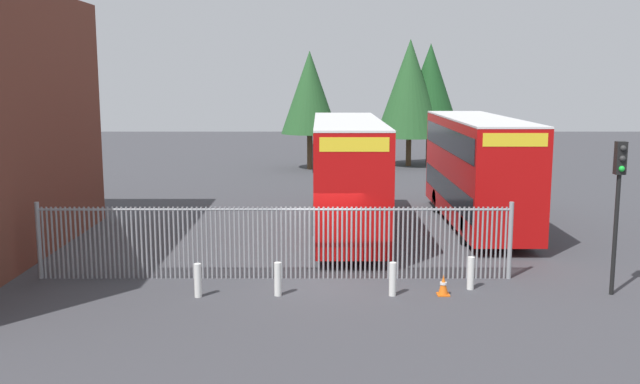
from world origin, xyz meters
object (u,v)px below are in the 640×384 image
double_decker_bus_behind_fence_left (345,172)px  traffic_light_kerbside (616,189)px  bollard_center_front (275,279)px  bollard_near_right (390,279)px  bollard_far_right (468,273)px  traffic_cone_by_gate (441,285)px  double_decker_bus_near_gate (475,167)px  bollard_near_left (195,280)px

double_decker_bus_behind_fence_left → traffic_light_kerbside: size_ratio=2.51×
bollard_center_front → bollard_near_right: (3.19, -0.00, 0.00)m
double_decker_bus_behind_fence_left → bollard_center_front: double_decker_bus_behind_fence_left is taller
bollard_far_right → traffic_cone_by_gate: 1.06m
double_decker_bus_behind_fence_left → traffic_cone_by_gate: double_decker_bus_behind_fence_left is taller
double_decker_bus_near_gate → traffic_cone_by_gate: bearing=-107.3°
double_decker_bus_behind_fence_left → traffic_light_kerbside: double_decker_bus_behind_fence_left is taller
double_decker_bus_behind_fence_left → bollard_far_right: 8.14m
double_decker_bus_near_gate → bollard_far_right: 9.23m
double_decker_bus_near_gate → bollard_center_front: size_ratio=11.38×
traffic_light_kerbside → double_decker_bus_near_gate: bearing=101.0°
traffic_cone_by_gate → bollard_center_front: bearing=-179.5°
traffic_cone_by_gate → traffic_light_kerbside: bearing=0.7°
bollard_near_right → bollard_near_left: bearing=-178.7°
bollard_center_front → traffic_light_kerbside: traffic_light_kerbside is taller
bollard_far_right → traffic_light_kerbside: 4.63m
bollard_near_left → traffic_cone_by_gate: size_ratio=1.61×
bollard_near_right → traffic_light_kerbside: traffic_light_kerbside is taller
double_decker_bus_behind_fence_left → bollard_near_right: double_decker_bus_behind_fence_left is taller
bollard_center_front → bollard_far_right: (5.49, 0.61, 0.00)m
double_decker_bus_behind_fence_left → double_decker_bus_near_gate: bearing=16.8°
traffic_cone_by_gate → double_decker_bus_behind_fence_left: bearing=107.2°
bollard_near_left → bollard_far_right: 7.73m
double_decker_bus_near_gate → traffic_light_kerbside: 9.50m
bollard_center_front → traffic_cone_by_gate: 4.62m
bollard_near_right → traffic_cone_by_gate: 1.43m
traffic_light_kerbside → traffic_cone_by_gate: bearing=-179.3°
double_decker_bus_near_gate → bollard_near_right: bearing=-114.8°
double_decker_bus_near_gate → traffic_cone_by_gate: size_ratio=18.32×
double_decker_bus_behind_fence_left → bollard_near_right: 8.10m
double_decker_bus_behind_fence_left → bollard_near_left: 9.28m
bollard_near_right → traffic_cone_by_gate: bearing=1.5°
bollard_far_right → traffic_cone_by_gate: size_ratio=1.61×
double_decker_bus_behind_fence_left → bollard_center_front: bearing=-105.9°
bollard_near_left → bollard_near_right: same height
double_decker_bus_behind_fence_left → traffic_cone_by_gate: bearing=-72.8°
double_decker_bus_behind_fence_left → traffic_cone_by_gate: 8.40m
double_decker_bus_behind_fence_left → bollard_near_left: (-4.42, -7.92, -1.95)m
bollard_near_left → traffic_light_kerbside: 11.82m
double_decker_bus_near_gate → bollard_far_right: (-2.04, -8.79, -1.95)m
bollard_far_right → bollard_near_right: bearing=-165.1°
double_decker_bus_near_gate → bollard_far_right: double_decker_bus_near_gate is taller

